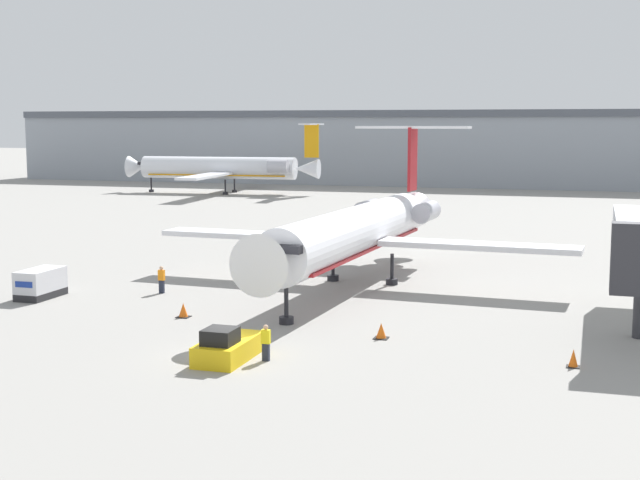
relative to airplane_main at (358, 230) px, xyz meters
The scene contains 12 objects.
ground_plane 20.36m from the airplane_main, 92.59° to the right, with size 600.00×600.00×0.00m, color gray.
terminal_building 100.05m from the airplane_main, 90.52° to the left, with size 180.00×16.80×13.02m.
airplane_main is the anchor object (origin of this frame).
pushback_tug 20.39m from the airplane_main, 92.36° to the right, with size 1.98×4.28×1.65m.
luggage_cart 20.55m from the airplane_main, 150.43° to the right, with size 1.70×3.40×1.80m.
worker_near_tug 20.03m from the airplane_main, 87.37° to the right, with size 0.40×0.24×1.69m.
worker_by_wing 13.26m from the airplane_main, 150.06° to the right, with size 0.40×0.24×1.75m.
traffic_cone_left 14.63m from the airplane_main, 118.35° to the right, with size 0.72×0.72×0.82m.
traffic_cone_right 15.31m from the airplane_main, 70.63° to the right, with size 0.72×0.72×0.80m.
traffic_cone_mid 22.31m from the airplane_main, 49.42° to the right, with size 0.58×0.58×0.82m.
airplane_parked_far_left 80.63m from the airplane_main, 119.55° to the left, with size 31.02×33.87×10.75m.
jet_bridge 18.79m from the airplane_main, 22.09° to the right, with size 3.20×14.57×6.19m.
Camera 1 is at (15.88, -36.90, 10.77)m, focal length 50.00 mm.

